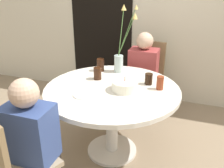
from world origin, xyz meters
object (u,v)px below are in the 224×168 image
object	(u,v)px
drink_glass_2	(149,79)
chair_far_back	(12,161)
side_plate	(83,95)
person_boy	(33,151)
birthday_cake	(125,86)
drink_glass_1	(160,83)
person_guest	(143,78)
flower_vase	(121,53)
chair_right_flank	(147,73)
drink_glass_3	(100,65)
drink_glass_0	(98,73)

from	to	relation	value
drink_glass_2	chair_far_back	bearing A→B (deg)	-121.48
side_plate	person_boy	xyz separation A→B (m)	(-0.15, -0.56, -0.22)
drink_glass_2	birthday_cake	bearing A→B (deg)	-129.89
drink_glass_1	person_boy	world-z (taller)	person_boy
chair_far_back	person_guest	xyz separation A→B (m)	(0.51, 1.79, -0.01)
birthday_cake	flower_vase	bearing A→B (deg)	111.44
chair_right_flank	drink_glass_3	xyz separation A→B (m)	(-0.40, -0.62, 0.27)
birthday_cake	drink_glass_0	world-z (taller)	birthday_cake
flower_vase	person_guest	xyz separation A→B (m)	(0.17, 0.40, -0.42)
drink_glass_1	person_guest	world-z (taller)	person_guest
chair_far_back	drink_glass_0	distance (m)	1.14
side_plate	flower_vase	bearing A→B (deg)	79.01
person_guest	chair_far_back	bearing A→B (deg)	-105.79
side_plate	drink_glass_3	world-z (taller)	drink_glass_3
chair_right_flank	side_plate	world-z (taller)	chair_right_flank
birthday_cake	drink_glass_0	bearing A→B (deg)	153.18
drink_glass_2	drink_glass_3	bearing A→B (deg)	161.48
side_plate	person_guest	size ratio (longest dim) A/B	0.17
person_boy	chair_far_back	bearing A→B (deg)	-112.81
chair_far_back	person_boy	xyz separation A→B (m)	(0.06, 0.15, -0.01)
birthday_cake	drink_glass_2	distance (m)	0.27
person_boy	side_plate	bearing A→B (deg)	75.41
birthday_cake	drink_glass_0	size ratio (longest dim) A/B	1.93
flower_vase	side_plate	world-z (taller)	flower_vase
chair_far_back	flower_vase	xyz separation A→B (m)	(0.34, 1.39, 0.41)
chair_far_back	drink_glass_3	size ratio (longest dim) A/B	6.71
drink_glass_3	person_guest	bearing A→B (deg)	50.88
chair_right_flank	drink_glass_2	size ratio (longest dim) A/B	8.52
person_guest	person_boy	size ratio (longest dim) A/B	1.00
chair_right_flank	drink_glass_1	size ratio (longest dim) A/B	7.20
drink_glass_1	side_plate	bearing A→B (deg)	-150.48
side_plate	drink_glass_3	bearing A→B (deg)	97.42
drink_glass_2	person_boy	size ratio (longest dim) A/B	0.10
drink_glass_1	drink_glass_3	world-z (taller)	drink_glass_3
birthday_cake	person_guest	bearing A→B (deg)	90.97
chair_far_back	drink_glass_1	bearing A→B (deg)	-104.90
drink_glass_2	person_boy	xyz separation A→B (m)	(-0.63, -0.99, -0.27)
flower_vase	birthday_cake	bearing A→B (deg)	-68.56
drink_glass_0	side_plate	bearing A→B (deg)	-86.89
drink_glass_2	person_guest	size ratio (longest dim) A/B	0.10
drink_glass_1	drink_glass_3	xyz separation A→B (m)	(-0.69, 0.27, 0.00)
drink_glass_2	drink_glass_3	world-z (taller)	drink_glass_3
drink_glass_1	drink_glass_2	size ratio (longest dim) A/B	1.18
flower_vase	drink_glass_3	world-z (taller)	flower_vase
chair_far_back	person_guest	size ratio (longest dim) A/B	0.85
drink_glass_3	chair_far_back	bearing A→B (deg)	-95.53
birthday_cake	person_boy	bearing A→B (deg)	-120.48
flower_vase	chair_right_flank	bearing A→B (deg)	71.58
drink_glass_0	drink_glass_1	size ratio (longest dim) A/B	0.97
flower_vase	drink_glass_2	bearing A→B (deg)	-35.25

